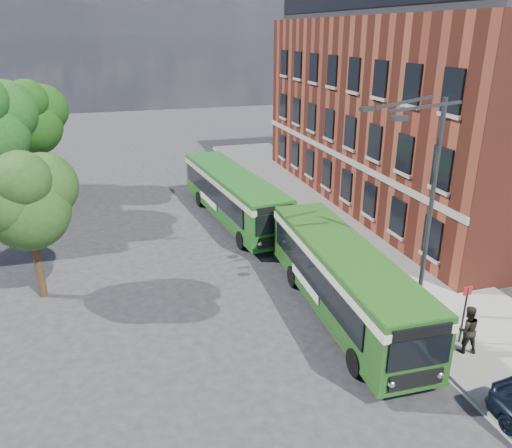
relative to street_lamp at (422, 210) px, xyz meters
name	(u,v)px	position (x,y,z in m)	size (l,w,h in m)	color
ground	(283,312)	(-4.84, 2.00, -4.79)	(120.00, 120.00, 0.00)	#262629
pavement	(347,227)	(2.16, 10.00, -4.72)	(6.00, 48.00, 0.15)	gray
kerb_line	(300,234)	(-0.89, 10.00, -4.79)	(0.12, 48.00, 0.01)	beige
brick_office	(421,98)	(9.16, 14.00, 2.18)	(12.10, 26.00, 14.20)	maroon
street_lamp	(422,210)	(0.00, 0.00, 0.00)	(2.96, 2.38, 9.00)	#323537
bus_stop_sign	(464,311)	(0.76, -2.20, -3.28)	(0.35, 0.08, 2.52)	#323537
bus_front	(343,275)	(-2.53, 1.19, -2.96)	(3.01, 11.57, 3.02)	#22521A
bus_rear	(233,192)	(-4.06, 13.41, -2.96)	(3.85, 12.72, 3.02)	#1E5C1B
pedestrian_a	(399,293)	(-0.24, 0.50, -3.81)	(0.60, 0.40, 1.65)	black
pedestrian_b	(467,329)	(0.53, -2.72, -3.71)	(0.90, 0.70, 1.86)	black
tree_left	(28,199)	(-14.66, 6.48, -0.18)	(4.03, 3.83, 6.80)	#382514
tree_right	(31,117)	(-16.05, 22.80, 0.78)	(4.86, 4.62, 8.21)	#382514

